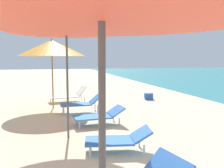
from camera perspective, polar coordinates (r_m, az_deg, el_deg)
umbrella_second at (r=5.75m, az=-10.48°, el=13.88°), size 2.58×2.58×2.96m
lounger_second_shoreside at (r=6.94m, az=-2.92°, el=-7.19°), size 1.42×0.69×0.49m
lounger_second_inland at (r=5.01m, az=1.54°, el=-12.51°), size 1.38×0.79×0.47m
umbrella_farthest at (r=9.32m, az=-13.68°, el=8.05°), size 2.40×2.40×2.56m
lounger_farthest_shoreside at (r=10.66m, az=-9.95°, el=-2.56°), size 1.61×0.88×0.64m
lounger_farthest_inland at (r=8.45m, az=-7.03°, el=-4.37°), size 1.36×0.58×0.60m
cooler_box at (r=11.31m, az=8.38°, el=-2.60°), size 0.48×0.57×0.33m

